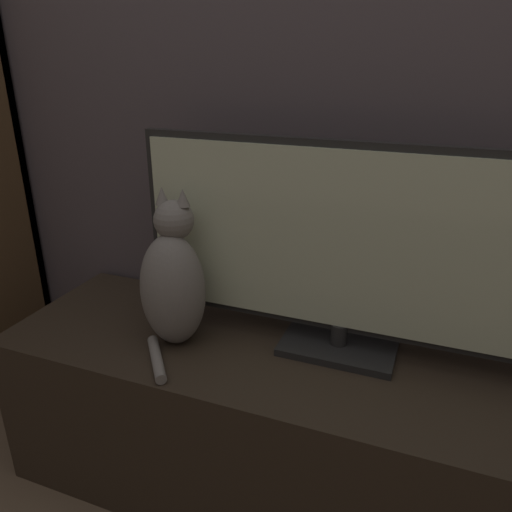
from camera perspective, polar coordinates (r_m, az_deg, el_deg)
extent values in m
cube|color=#564C51|center=(1.42, 8.68, 25.27)|extent=(4.80, 0.05, 2.60)
cube|color=#33281E|center=(1.49, 3.43, -18.85)|extent=(1.59, 0.51, 0.48)
cube|color=black|center=(1.37, 9.36, -10.18)|extent=(0.30, 0.18, 0.02)
cylinder|color=black|center=(1.35, 9.47, -8.77)|extent=(0.04, 0.04, 0.06)
cube|color=black|center=(1.25, 10.28, 1.62)|extent=(1.10, 0.02, 0.49)
cube|color=beige|center=(1.23, 10.15, 1.41)|extent=(1.06, 0.01, 0.46)
ellipsoid|color=gray|center=(1.34, -9.46, -3.87)|extent=(0.19, 0.17, 0.31)
ellipsoid|color=black|center=(1.39, -8.39, -3.47)|extent=(0.10, 0.06, 0.17)
sphere|color=gray|center=(1.30, -9.37, 4.08)|extent=(0.11, 0.11, 0.10)
cone|color=gray|center=(1.29, -10.70, 6.79)|extent=(0.04, 0.04, 0.04)
cone|color=gray|center=(1.27, -8.37, 6.63)|extent=(0.04, 0.04, 0.04)
cylinder|color=gray|center=(1.32, -11.29, -11.44)|extent=(0.14, 0.16, 0.03)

